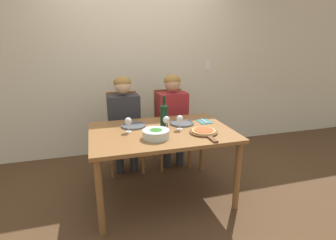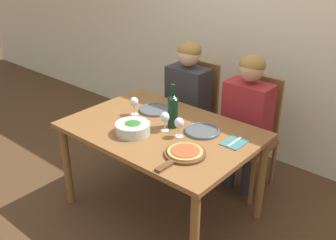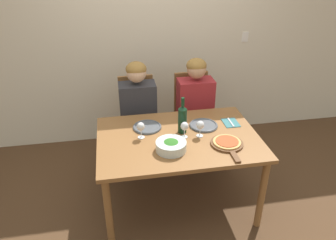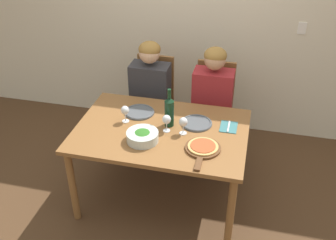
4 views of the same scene
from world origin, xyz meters
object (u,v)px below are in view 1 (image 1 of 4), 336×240
(dinner_plate_left, at_px, (133,126))
(fork_on_napkin, at_px, (204,121))
(person_woman, at_px, (124,116))
(wine_glass_right, at_px, (180,120))
(pizza_on_board, at_px, (204,132))
(dinner_plate_right, at_px, (182,123))
(chair_right, at_px, (170,125))
(wine_glass_centre, at_px, (166,121))
(chair_left, at_px, (124,129))
(person_man, at_px, (173,112))
(broccoli_bowl, at_px, (156,134))
(wine_glass_left, at_px, (128,122))
(wine_bottle, at_px, (164,115))

(dinner_plate_left, height_order, fork_on_napkin, dinner_plate_left)
(person_woman, bearing_deg, wine_glass_right, -55.75)
(person_woman, xyz_separation_m, pizza_on_board, (0.67, -0.89, 0.03))
(dinner_plate_right, height_order, wine_glass_right, wine_glass_right)
(chair_right, height_order, pizza_on_board, chair_right)
(wine_glass_right, bearing_deg, wine_glass_centre, 177.82)
(dinner_plate_left, relative_size, dinner_plate_right, 1.00)
(chair_left, xyz_separation_m, fork_on_napkin, (0.83, -0.64, 0.23))
(person_woman, relative_size, fork_on_napkin, 6.78)
(chair_right, xyz_separation_m, person_man, (0.00, -0.12, 0.21))
(chair_left, xyz_separation_m, person_woman, (0.00, -0.12, 0.21))
(person_man, distance_m, pizza_on_board, 0.89)
(chair_left, distance_m, broccoli_bowl, 1.05)
(dinner_plate_right, bearing_deg, person_man, 83.55)
(person_man, height_order, dinner_plate_left, person_man)
(wine_glass_left, bearing_deg, chair_right, 49.21)
(chair_right, distance_m, person_woman, 0.67)
(chair_right, xyz_separation_m, dinner_plate_right, (-0.06, -0.66, 0.23))
(dinner_plate_left, distance_m, wine_glass_left, 0.20)
(pizza_on_board, distance_m, wine_glass_right, 0.28)
(pizza_on_board, bearing_deg, fork_on_napkin, 65.99)
(chair_right, relative_size, wine_glass_right, 6.62)
(chair_left, bearing_deg, wine_bottle, -64.86)
(wine_glass_centre, bearing_deg, person_woman, 115.96)
(person_woman, xyz_separation_m, wine_glass_left, (-0.03, -0.64, 0.12))
(wine_glass_left, distance_m, wine_glass_right, 0.52)
(wine_bottle, relative_size, dinner_plate_right, 1.28)
(wine_bottle, xyz_separation_m, fork_on_napkin, (0.49, 0.08, -0.13))
(broccoli_bowl, xyz_separation_m, dinner_plate_left, (-0.15, 0.40, -0.03))
(dinner_plate_right, bearing_deg, chair_right, 84.72)
(wine_bottle, bearing_deg, pizza_on_board, -40.08)
(wine_glass_right, bearing_deg, chair_left, 120.22)
(broccoli_bowl, distance_m, wine_glass_left, 0.33)
(broccoli_bowl, xyz_separation_m, fork_on_napkin, (0.64, 0.35, -0.04))
(pizza_on_board, xyz_separation_m, wine_glass_left, (-0.71, 0.25, 0.09))
(dinner_plate_left, relative_size, wine_glass_left, 1.76)
(person_woman, xyz_separation_m, dinner_plate_right, (0.56, -0.54, 0.02))
(dinner_plate_left, xyz_separation_m, dinner_plate_right, (0.52, -0.06, 0.00))
(dinner_plate_right, distance_m, pizza_on_board, 0.37)
(person_man, bearing_deg, chair_left, 169.17)
(broccoli_bowl, height_order, dinner_plate_left, broccoli_bowl)
(dinner_plate_left, height_order, wine_glass_centre, wine_glass_centre)
(chair_left, xyz_separation_m, broccoli_bowl, (0.19, -1.00, 0.27))
(dinner_plate_left, bearing_deg, pizza_on_board, -32.92)
(chair_right, bearing_deg, broccoli_bowl, -113.48)
(chair_left, distance_m, fork_on_napkin, 1.08)
(person_woman, height_order, wine_glass_centre, person_woman)
(chair_left, xyz_separation_m, dinner_plate_right, (0.56, -0.66, 0.23))
(fork_on_napkin, bearing_deg, chair_left, 142.25)
(person_woman, relative_size, wine_glass_left, 8.08)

